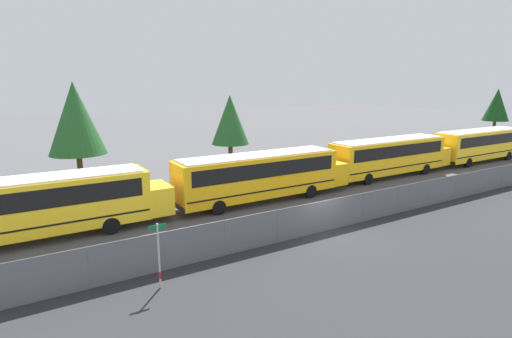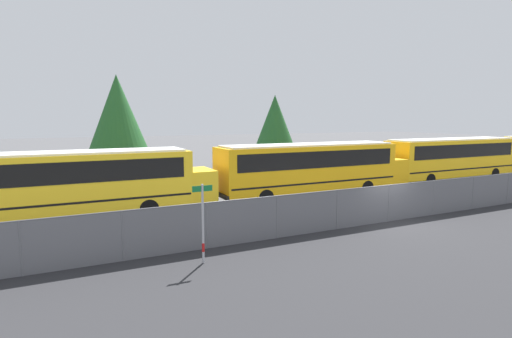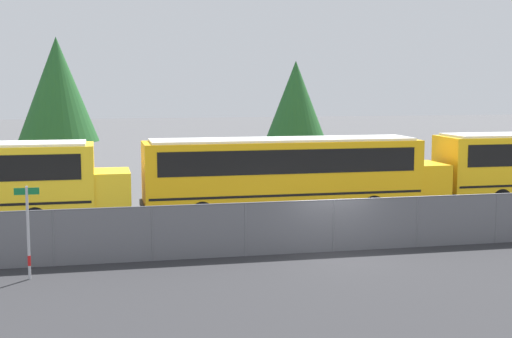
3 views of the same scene
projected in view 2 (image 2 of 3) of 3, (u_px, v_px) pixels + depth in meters
The scene contains 8 objects.
ground_plane at pixel (388, 222), 19.07m from camera, with size 200.00×200.00×0.00m, color #4C4C4F.
fence at pixel (388, 203), 18.95m from camera, with size 109.11×0.07×1.79m.
school_bus_2 at pixel (72, 180), 19.08m from camera, with size 13.35×2.61×3.34m.
school_bus_3 at pixel (313, 165), 25.03m from camera, with size 13.35×2.61×3.34m.
school_bus_4 at pixel (454, 156), 31.48m from camera, with size 13.35×2.61×3.34m.
street_sign at pixel (203, 221), 13.41m from camera, with size 0.70×0.09×2.73m.
tree_0 at pixel (275, 121), 36.11m from camera, with size 3.61×3.61×7.01m.
tree_1 at pixel (118, 113), 30.57m from camera, with size 4.41×4.41×8.23m.
Camera 2 is at (-13.83, -13.94, 4.89)m, focal length 28.00 mm.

